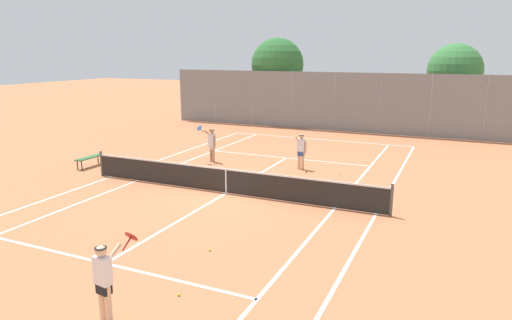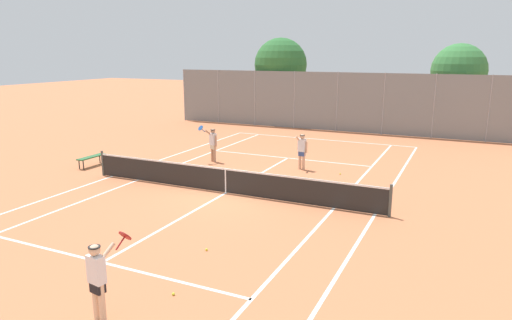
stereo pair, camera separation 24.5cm
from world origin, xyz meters
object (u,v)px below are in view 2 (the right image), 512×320
player_far_right (302,149)px  tree_behind_right (459,72)px  player_near_side (98,277)px  loose_tennis_ball_4 (340,174)px  courtside_bench (91,158)px  player_far_left (213,143)px  loose_tennis_ball_1 (206,249)px  tennis_net (226,180)px  loose_tennis_ball_0 (173,294)px  tree_behind_left (282,66)px  loose_tennis_ball_2 (157,169)px

player_far_right → tree_behind_right: bearing=68.0°
player_near_side → loose_tennis_ball_4: size_ratio=26.88×
loose_tennis_ball_4 → courtside_bench: bearing=-162.4°
courtside_bench → tree_behind_right: tree_behind_right is taller
player_far_left → loose_tennis_ball_1: bearing=-60.7°
player_near_side → player_far_left: bearing=110.9°
tennis_net → loose_tennis_ball_0: tennis_net is taller
player_far_right → tree_behind_left: tree_behind_left is taller
loose_tennis_ball_0 → tree_behind_left: bearing=106.8°
tennis_net → loose_tennis_ball_1: 5.12m
loose_tennis_ball_0 → courtside_bench: bearing=141.8°
tree_behind_left → player_far_right: bearing=-64.2°
player_far_right → loose_tennis_ball_2: 6.56m
tennis_net → courtside_bench: size_ratio=8.00×
loose_tennis_ball_1 → loose_tennis_ball_2: bearing=135.2°
player_far_right → loose_tennis_ball_2: player_far_right is taller
tennis_net → tree_behind_right: size_ratio=2.10×
tennis_net → tree_behind_right: tree_behind_right is taller
loose_tennis_ball_2 → loose_tennis_ball_4: size_ratio=1.00×
tennis_net → loose_tennis_ball_2: 4.86m
tennis_net → tree_behind_right: (7.12, 18.80, 3.37)m
tree_behind_left → player_far_left: bearing=-82.1°
player_near_side → loose_tennis_ball_2: size_ratio=26.88×
tree_behind_right → player_near_side: bearing=-101.1°
player_near_side → courtside_bench: 13.27m
loose_tennis_ball_4 → tree_behind_right: tree_behind_right is taller
loose_tennis_ball_0 → tree_behind_left: (-7.32, 24.25, 4.14)m
tree_behind_right → loose_tennis_ball_4: bearing=-105.4°
tennis_net → courtside_bench: tennis_net is taller
loose_tennis_ball_0 → tree_behind_right: 26.44m
loose_tennis_ball_2 → courtside_bench: (-3.09, -0.76, 0.38)m
tennis_net → courtside_bench: (-7.59, 1.01, -0.10)m
loose_tennis_ball_1 → loose_tennis_ball_0: bearing=-76.6°
loose_tennis_ball_2 → loose_tennis_ball_4: (7.68, 2.65, 0.00)m
loose_tennis_ball_1 → tree_behind_right: bearing=77.7°
loose_tennis_ball_0 → loose_tennis_ball_4: size_ratio=1.00×
player_far_right → courtside_bench: 9.65m
loose_tennis_ball_0 → loose_tennis_ball_4: same height
loose_tennis_ball_2 → tree_behind_left: (-0.29, 15.52, 4.14)m
player_near_side → tree_behind_right: 27.82m
courtside_bench → tennis_net: bearing=-7.6°
player_near_side → player_far_right: player_near_side is taller
player_far_left → tree_behind_left: (-1.82, 13.13, 3.25)m
loose_tennis_ball_1 → tennis_net: bearing=113.0°
player_far_right → tree_behind_right: tree_behind_right is taller
loose_tennis_ball_4 → loose_tennis_ball_1: bearing=-97.4°
player_near_side → loose_tennis_ball_1: 3.77m
loose_tennis_ball_1 → loose_tennis_ball_2: (-6.50, 6.46, 0.00)m
player_far_left → loose_tennis_ball_1: player_far_left is taller
player_far_left → tree_behind_left: size_ratio=0.29×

